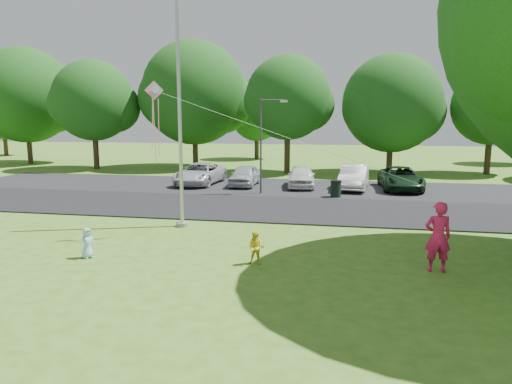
% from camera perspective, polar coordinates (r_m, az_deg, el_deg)
% --- Properties ---
extents(ground, '(120.00, 120.00, 0.00)m').
position_cam_1_polar(ground, '(12.40, -1.59, -10.34)').
color(ground, '#3E6F1D').
rests_on(ground, ground).
extents(park_road, '(60.00, 6.00, 0.06)m').
position_cam_1_polar(park_road, '(20.97, 3.64, -2.10)').
color(park_road, black).
rests_on(park_road, ground).
extents(parking_strip, '(42.00, 7.00, 0.06)m').
position_cam_1_polar(parking_strip, '(27.34, 5.32, 0.55)').
color(parking_strip, black).
rests_on(parking_strip, ground).
extents(flagpole, '(0.50, 0.50, 10.00)m').
position_cam_1_polar(flagpole, '(17.47, -9.51, 9.17)').
color(flagpole, '#B7BABF').
rests_on(flagpole, ground).
extents(street_lamp, '(1.47, 0.29, 5.21)m').
position_cam_1_polar(street_lamp, '(24.70, 1.10, 6.89)').
color(street_lamp, '#3F3F44').
rests_on(street_lamp, ground).
extents(trash_can, '(0.58, 0.58, 0.92)m').
position_cam_1_polar(trash_can, '(24.15, 9.95, 0.34)').
color(trash_can, black).
rests_on(trash_can, ground).
extents(tree_row, '(64.35, 11.94, 10.88)m').
position_cam_1_polar(tree_row, '(35.68, 9.42, 11.65)').
color(tree_row, '#332316').
rests_on(tree_row, ground).
extents(horizon_trees, '(77.46, 7.20, 7.02)m').
position_cam_1_polar(horizon_trees, '(45.31, 12.84, 9.24)').
color(horizon_trees, '#332316').
rests_on(horizon_trees, ground).
extents(parked_cars, '(14.37, 4.89, 1.39)m').
position_cam_1_polar(parked_cars, '(27.32, 5.40, 2.00)').
color(parked_cars, silver).
rests_on(parked_cars, ground).
extents(woman, '(0.76, 0.54, 1.95)m').
position_cam_1_polar(woman, '(13.35, 21.78, -5.22)').
color(woman, '#D91D55').
rests_on(woman, ground).
extents(child_yellow, '(0.49, 0.39, 0.98)m').
position_cam_1_polar(child_yellow, '(13.10, 0.00, -7.00)').
color(child_yellow, yellow).
rests_on(child_yellow, ground).
extents(child_blue, '(0.48, 0.53, 0.92)m').
position_cam_1_polar(child_blue, '(14.60, -20.33, -6.00)').
color(child_blue, '#99CEEB').
rests_on(child_blue, ground).
extents(kite, '(9.13, 2.21, 3.18)m').
position_cam_1_polar(kite, '(15.75, -11.74, 10.58)').
color(kite, pink).
rests_on(kite, ground).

